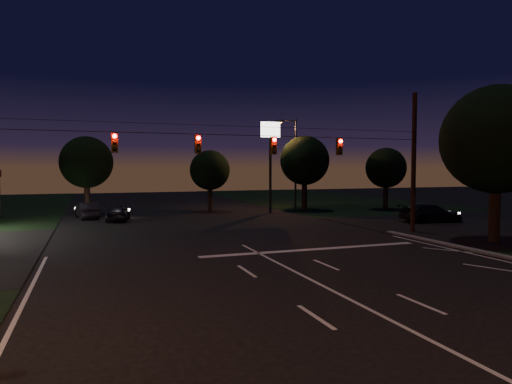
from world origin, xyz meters
name	(u,v)px	position (x,y,z in m)	size (l,w,h in m)	color
ground	(416,333)	(0.00, 0.00, 0.00)	(140.00, 140.00, 0.00)	black
cross_street_right	(493,225)	(20.00, 16.00, 0.00)	(20.00, 16.00, 0.02)	black
stop_bar	(313,249)	(3.00, 11.50, 0.01)	(12.00, 0.50, 0.01)	silver
utility_pole_right	(412,232)	(12.00, 15.00, 0.00)	(0.30, 0.30, 9.00)	black
signal_span	(237,144)	(0.00, 14.96, 5.50)	(24.00, 0.40, 1.56)	black
pole_sign_right	(270,145)	(8.00, 30.00, 6.24)	(1.80, 0.30, 8.40)	black
street_light_right_far	(293,157)	(11.24, 32.00, 5.24)	(2.20, 0.35, 9.00)	black
tree_right_near	(494,141)	(13.53, 10.17, 5.68)	(6.00, 6.00, 8.76)	black
tree_far_b	(87,163)	(-7.98, 34.13, 4.61)	(4.60, 4.60, 6.98)	black
tree_far_c	(210,171)	(3.02, 33.10, 3.90)	(3.80, 3.80, 5.86)	black
tree_far_d	(304,161)	(12.02, 31.13, 4.83)	(4.80, 4.80, 7.30)	black
tree_far_e	(385,168)	(20.02, 29.11, 4.11)	(4.00, 4.00, 6.18)	black
car_oncoming_a	(118,212)	(-5.69, 28.09, 0.66)	(1.56, 3.87, 1.32)	black
car_oncoming_b	(87,210)	(-8.00, 30.74, 0.66)	(1.40, 4.01, 1.32)	black
car_cross	(431,213)	(16.80, 18.83, 0.70)	(1.96, 4.81, 1.40)	black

